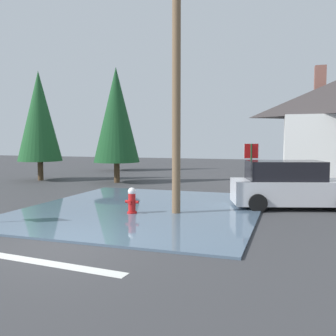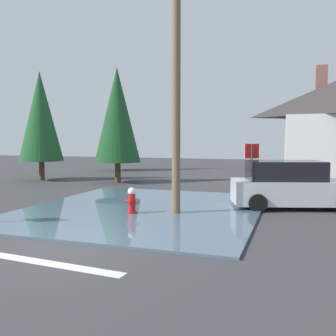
{
  "view_description": "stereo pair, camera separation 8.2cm",
  "coord_description": "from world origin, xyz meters",
  "px_view_note": "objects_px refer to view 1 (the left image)",
  "views": [
    {
      "loc": [
        5.16,
        -7.59,
        2.51
      ],
      "look_at": [
        1.05,
        4.87,
        1.5
      ],
      "focal_mm": 40.2,
      "sensor_mm": 36.0,
      "label": 1
    },
    {
      "loc": [
        5.24,
        -7.56,
        2.51
      ],
      "look_at": [
        1.05,
        4.87,
        1.5
      ],
      "focal_mm": 40.2,
      "sensor_mm": 36.0,
      "label": 2
    }
  ],
  "objects_px": {
    "utility_pole": "(176,79)",
    "fire_hydrant": "(132,202)",
    "stop_sign_far": "(251,158)",
    "pine_tree_tall_left": "(116,115)",
    "pine_tree_mid_left": "(39,116)",
    "pine_tree_short_left": "(116,120)",
    "parked_car": "(291,186)"
  },
  "relations": [
    {
      "from": "utility_pole",
      "to": "pine_tree_tall_left",
      "type": "distance_m",
      "value": 9.89
    },
    {
      "from": "utility_pole",
      "to": "fire_hydrant",
      "type": "bearing_deg",
      "value": -159.56
    },
    {
      "from": "pine_tree_mid_left",
      "to": "utility_pole",
      "type": "bearing_deg",
      "value": -34.23
    },
    {
      "from": "parked_car",
      "to": "pine_tree_tall_left",
      "type": "bearing_deg",
      "value": 150.95
    },
    {
      "from": "pine_tree_tall_left",
      "to": "pine_tree_short_left",
      "type": "xyz_separation_m",
      "value": [
        -3.79,
        7.66,
        0.11
      ]
    },
    {
      "from": "fire_hydrant",
      "to": "utility_pole",
      "type": "height_order",
      "value": "utility_pole"
    },
    {
      "from": "pine_tree_short_left",
      "to": "pine_tree_mid_left",
      "type": "bearing_deg",
      "value": -98.3
    },
    {
      "from": "parked_car",
      "to": "pine_tree_mid_left",
      "type": "relative_size",
      "value": 0.71
    },
    {
      "from": "stop_sign_far",
      "to": "pine_tree_mid_left",
      "type": "xyz_separation_m",
      "value": [
        -12.82,
        1.88,
        2.25
      ]
    },
    {
      "from": "utility_pole",
      "to": "stop_sign_far",
      "type": "height_order",
      "value": "utility_pole"
    },
    {
      "from": "fire_hydrant",
      "to": "pine_tree_mid_left",
      "type": "height_order",
      "value": "pine_tree_mid_left"
    },
    {
      "from": "stop_sign_far",
      "to": "pine_tree_mid_left",
      "type": "height_order",
      "value": "pine_tree_mid_left"
    },
    {
      "from": "fire_hydrant",
      "to": "pine_tree_short_left",
      "type": "relative_size",
      "value": 0.13
    },
    {
      "from": "parked_car",
      "to": "pine_tree_mid_left",
      "type": "xyz_separation_m",
      "value": [
        -14.58,
        4.96,
        3.08
      ]
    },
    {
      "from": "parked_car",
      "to": "pine_tree_tall_left",
      "type": "height_order",
      "value": "pine_tree_tall_left"
    },
    {
      "from": "stop_sign_far",
      "to": "pine_tree_short_left",
      "type": "xyz_separation_m",
      "value": [
        -11.65,
        9.92,
        2.36
      ]
    },
    {
      "from": "fire_hydrant",
      "to": "pine_tree_mid_left",
      "type": "distance_m",
      "value": 12.93
    },
    {
      "from": "fire_hydrant",
      "to": "pine_tree_tall_left",
      "type": "bearing_deg",
      "value": 118.94
    },
    {
      "from": "utility_pole",
      "to": "stop_sign_far",
      "type": "distance_m",
      "value": 6.51
    },
    {
      "from": "parked_car",
      "to": "stop_sign_far",
      "type": "bearing_deg",
      "value": 119.8
    },
    {
      "from": "parked_car",
      "to": "fire_hydrant",
      "type": "bearing_deg",
      "value": -148.97
    },
    {
      "from": "utility_pole",
      "to": "pine_tree_mid_left",
      "type": "height_order",
      "value": "utility_pole"
    },
    {
      "from": "pine_tree_tall_left",
      "to": "utility_pole",
      "type": "bearing_deg",
      "value": -52.59
    },
    {
      "from": "utility_pole",
      "to": "pine_tree_mid_left",
      "type": "relative_size",
      "value": 1.29
    },
    {
      "from": "pine_tree_tall_left",
      "to": "pine_tree_mid_left",
      "type": "xyz_separation_m",
      "value": [
        -4.96,
        -0.38,
        0.0
      ]
    },
    {
      "from": "utility_pole",
      "to": "pine_tree_short_left",
      "type": "bearing_deg",
      "value": 122.27
    },
    {
      "from": "fire_hydrant",
      "to": "pine_tree_mid_left",
      "type": "relative_size",
      "value": 0.14
    },
    {
      "from": "fire_hydrant",
      "to": "utility_pole",
      "type": "bearing_deg",
      "value": 20.44
    },
    {
      "from": "pine_tree_tall_left",
      "to": "pine_tree_short_left",
      "type": "bearing_deg",
      "value": 116.33
    },
    {
      "from": "stop_sign_far",
      "to": "parked_car",
      "type": "bearing_deg",
      "value": -60.2
    },
    {
      "from": "stop_sign_far",
      "to": "pine_tree_tall_left",
      "type": "bearing_deg",
      "value": 163.92
    },
    {
      "from": "pine_tree_mid_left",
      "to": "stop_sign_far",
      "type": "bearing_deg",
      "value": -8.35
    }
  ]
}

